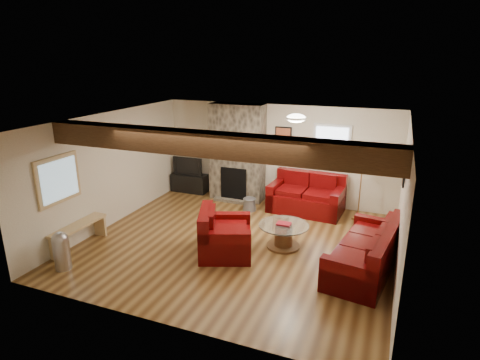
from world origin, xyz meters
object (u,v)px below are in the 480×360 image
Objects in this scene: loveseat at (306,194)px; floor_lamp at (362,166)px; armchair_red at (226,232)px; television at (189,165)px; tv_cabinet at (190,183)px; sofa_three at (365,248)px; coffee_table at (283,236)px.

floor_lamp is at bearing 3.43° from loveseat.
armchair_red is 1.25× the size of television.
television is at bearing 0.00° from tv_cabinet.
television is at bearing 17.54° from armchair_red.
tv_cabinet is 0.67× the size of floor_lamp.
loveseat is 1.15× the size of floor_lamp.
tv_cabinet is (-2.40, 2.99, -0.19)m from armchair_red.
armchair_red is at bearing -51.20° from tv_cabinet.
floor_lamp is at bearing -3.83° from tv_cabinet.
sofa_three is 5.61m from television.
coffee_table is at bearing -92.76° from sofa_three.
armchair_red is (-2.53, -0.33, 0.02)m from sofa_three.
loveseat is 3.38m from television.
tv_cabinet is 1.15× the size of television.
tv_cabinet is at bearing 17.54° from armchair_red.
coffee_table is 1.13× the size of television.
sofa_three reaches higher than coffee_table.
sofa_three is 2.53m from floor_lamp.
sofa_three is 2.55m from armchair_red.
tv_cabinet is (-4.93, 2.66, -0.17)m from sofa_three.
floor_lamp reaches higher than armchair_red.
sofa_three is at bearing -52.50° from loveseat.
sofa_three is 2.00× the size of armchair_red.
sofa_three reaches higher than tv_cabinet.
tv_cabinet is at bearing 0.00° from television.
coffee_table is 0.65× the size of floor_lamp.
armchair_red is at bearing -145.96° from coffee_table.
television is (-2.40, 2.99, 0.31)m from armchair_red.
television is at bearing 145.22° from coffee_table.
loveseat is 2.05m from coffee_table.
sofa_three is 2.51× the size of television.
armchair_red is at bearing -73.74° from sofa_three.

